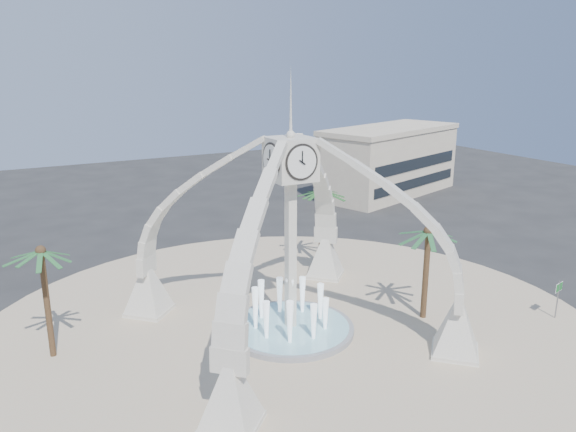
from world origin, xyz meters
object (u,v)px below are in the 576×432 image
palm_east (429,232)px  palm_north (322,192)px  palm_west (41,253)px  clock_tower (291,234)px  fountain (290,328)px  street_sign (558,292)px

palm_east → palm_north: palm_north is taller
palm_east → palm_west: 23.20m
clock_tower → palm_west: bearing=163.9°
clock_tower → palm_north: (8.08, 9.37, -0.15)m
palm_east → palm_north: 11.87m
palm_east → palm_west: size_ratio=0.96×
clock_tower → fountain: bearing=90.0°
fountain → palm_north: palm_north is taller
fountain → palm_east: bearing=-15.8°
palm_east → palm_west: (-22.30, 6.40, 0.39)m
clock_tower → palm_west: clock_tower is taller
palm_east → palm_north: (-0.66, 11.85, 0.39)m
palm_east → palm_north: size_ratio=0.95×
palm_north → street_sign: palm_north is taller
clock_tower → fountain: (0.00, 0.00, -6.20)m
clock_tower → palm_west: size_ratio=2.51×
fountain → palm_east: size_ratio=1.17×
palm_east → clock_tower: bearing=164.2°
palm_west → palm_north: size_ratio=0.99×
palm_east → palm_west: palm_west is taller
fountain → palm_north: size_ratio=1.11×
fountain → palm_west: palm_west is taller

